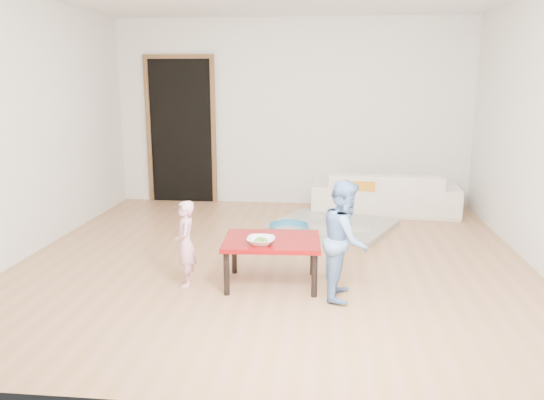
% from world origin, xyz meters
% --- Properties ---
extents(floor, '(5.00, 5.00, 0.01)m').
position_xyz_m(floor, '(0.00, 0.00, 0.00)').
color(floor, '#A67847').
rests_on(floor, ground).
extents(back_wall, '(5.00, 0.02, 2.60)m').
position_xyz_m(back_wall, '(0.00, 2.50, 1.30)').
color(back_wall, silver).
rests_on(back_wall, floor).
extents(left_wall, '(0.02, 5.00, 2.60)m').
position_xyz_m(left_wall, '(-2.50, 0.00, 1.30)').
color(left_wall, silver).
rests_on(left_wall, floor).
extents(doorway, '(1.02, 0.08, 2.11)m').
position_xyz_m(doorway, '(-1.60, 2.48, 1.02)').
color(doorway, brown).
rests_on(doorway, back_wall).
extents(sofa, '(1.96, 0.86, 0.56)m').
position_xyz_m(sofa, '(1.29, 2.05, 0.28)').
color(sofa, white).
rests_on(sofa, floor).
extents(cushion, '(0.55, 0.51, 0.12)m').
position_xyz_m(cushion, '(0.94, 1.89, 0.43)').
color(cushion, orange).
rests_on(cushion, sofa).
extents(red_table, '(0.86, 0.66, 0.41)m').
position_xyz_m(red_table, '(0.05, -0.68, 0.21)').
color(red_table, maroon).
rests_on(red_table, floor).
extents(bowl, '(0.24, 0.24, 0.06)m').
position_xyz_m(bowl, '(-0.03, -0.84, 0.44)').
color(bowl, white).
rests_on(bowl, red_table).
extents(broccoli, '(0.12, 0.12, 0.06)m').
position_xyz_m(broccoli, '(-0.03, -0.84, 0.44)').
color(broccoli, '#2D5919').
rests_on(broccoli, red_table).
extents(child_pink, '(0.25, 0.31, 0.75)m').
position_xyz_m(child_pink, '(-0.69, -0.78, 0.38)').
color(child_pink, pink).
rests_on(child_pink, floor).
extents(child_blue, '(0.42, 0.51, 0.98)m').
position_xyz_m(child_blue, '(0.67, -0.88, 0.49)').
color(child_blue, '#5988CF').
rests_on(child_blue, floor).
extents(basin, '(0.45, 0.45, 0.14)m').
position_xyz_m(basin, '(0.09, 0.80, 0.07)').
color(basin, teal).
rests_on(basin, floor).
extents(blanket, '(1.66, 1.55, 0.07)m').
position_xyz_m(blanket, '(0.60, 1.19, 0.03)').
color(blanket, '#B6B0A1').
rests_on(blanket, floor).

